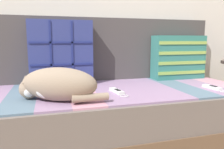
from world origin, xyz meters
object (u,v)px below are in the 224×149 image
(throw_pillow_striped, at_px, (178,57))
(game_remote_near, at_px, (213,88))
(couch, at_px, (118,113))
(game_remote_far, at_px, (117,92))
(throw_pillow_quilted, at_px, (61,53))
(sleeping_cat, at_px, (56,85))

(throw_pillow_striped, height_order, game_remote_near, throw_pillow_striped)
(game_remote_near, bearing_deg, couch, 159.55)
(couch, distance_m, throw_pillow_striped, 0.70)
(couch, bearing_deg, game_remote_far, -108.64)
(throw_pillow_quilted, height_order, throw_pillow_striped, throw_pillow_quilted)
(throw_pillow_striped, xyz_separation_m, game_remote_near, (-0.00, -0.41, -0.16))
(couch, relative_size, throw_pillow_striped, 4.19)
(game_remote_near, distance_m, game_remote_far, 0.62)
(couch, relative_size, game_remote_near, 9.53)
(couch, distance_m, game_remote_near, 0.63)
(sleeping_cat, height_order, game_remote_far, sleeping_cat)
(game_remote_near, height_order, game_remote_far, same)
(couch, xyz_separation_m, throw_pillow_striped, (0.57, 0.20, 0.35))
(throw_pillow_striped, distance_m, game_remote_near, 0.44)
(throw_pillow_striped, xyz_separation_m, sleeping_cat, (-0.97, -0.41, -0.09))
(throw_pillow_striped, distance_m, sleeping_cat, 1.06)
(sleeping_cat, xyz_separation_m, game_remote_far, (0.35, 0.07, -0.07))
(sleeping_cat, bearing_deg, game_remote_far, 11.06)
(throw_pillow_quilted, distance_m, game_remote_far, 0.50)
(couch, xyz_separation_m, game_remote_far, (-0.05, -0.15, 0.19))
(couch, height_order, game_remote_far, game_remote_far)
(throw_pillow_quilted, bearing_deg, throw_pillow_striped, -0.03)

